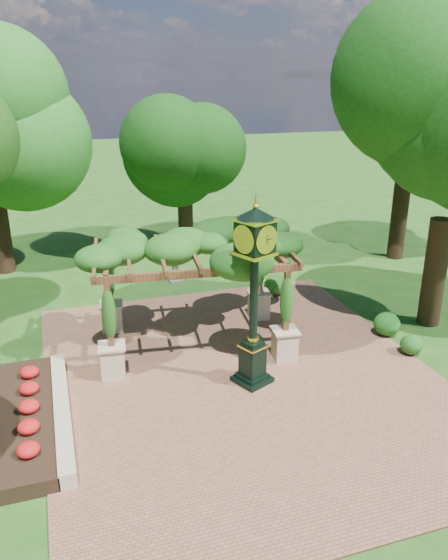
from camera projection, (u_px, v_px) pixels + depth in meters
name	position (u px, v px, depth m)	size (l,w,h in m)	color
ground	(255.00, 396.00, 13.58)	(120.00, 120.00, 0.00)	#1E4714
brick_plaza	(242.00, 376.00, 14.46)	(10.00, 12.00, 0.04)	brown
border_wall	(62.00, 411.00, 12.62)	(0.35, 5.00, 0.40)	#C6B793
flower_bed	(21.00, 419.00, 12.36)	(1.50, 5.00, 0.36)	red
pedestal_clock	(254.00, 282.00, 13.19)	(1.22, 1.22, 4.70)	black
pergola	(192.00, 254.00, 15.19)	(5.81, 4.03, 3.43)	#C9B595
sundial	(175.00, 272.00, 20.98)	(0.55, 0.55, 0.90)	gray
shrub_front	(411.00, 345.00, 15.48)	(0.63, 0.63, 0.57)	#1E5016
shrub_mid	(387.00, 324.00, 16.60)	(0.79, 0.79, 0.71)	#1B5A19
shrub_back	(275.00, 285.00, 19.66)	(0.80, 0.80, 0.72)	#286B1F
tree_north	(183.00, 138.00, 23.98)	(4.04, 4.04, 7.15)	#312013
tree_east_far	(413.00, 98.00, 21.57)	(3.77, 3.77, 9.73)	black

